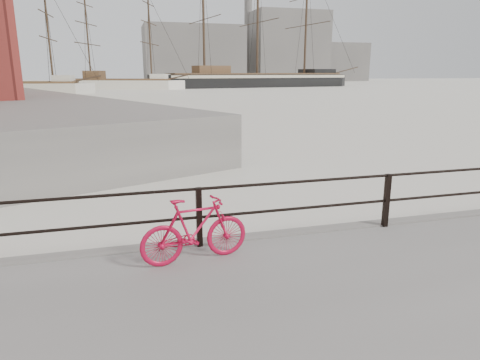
{
  "coord_description": "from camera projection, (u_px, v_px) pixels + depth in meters",
  "views": [
    {
      "loc": [
        -4.63,
        -6.69,
        3.14
      ],
      "look_at": [
        -2.35,
        1.5,
        1.0
      ],
      "focal_mm": 32.0,
      "sensor_mm": 36.0,
      "label": 1
    }
  ],
  "objects": [
    {
      "name": "schooner_mid",
      "position": [
        122.0,
        89.0,
        83.29
      ],
      "size": [
        29.03,
        20.13,
        19.43
      ],
      "primitive_type": null,
      "rotation": [
        0.0,
        0.0,
        -0.37
      ],
      "color": "white",
      "rests_on": "ground"
    },
    {
      "name": "schooner_left",
      "position": [
        16.0,
        94.0,
        64.71
      ],
      "size": [
        25.24,
        13.01,
        18.55
      ],
      "primitive_type": null,
      "rotation": [
        0.0,
        0.0,
        -0.08
      ],
      "color": "beige",
      "rests_on": "ground"
    },
    {
      "name": "smokestack",
      "position": [
        248.0,
        19.0,
        153.9
      ],
      "size": [
        2.8,
        2.8,
        44.0
      ],
      "primitive_type": "cylinder",
      "color": "gray",
      "rests_on": "ground"
    },
    {
      "name": "guardrail",
      "position": [
        387.0,
        201.0,
        7.88
      ],
      "size": [
        28.0,
        0.1,
        1.0
      ],
      "primitive_type": null,
      "color": "black",
      "rests_on": "promenade"
    },
    {
      "name": "industrial_east",
      "position": [
        336.0,
        62.0,
        166.92
      ],
      "size": [
        20.0,
        16.0,
        14.0
      ],
      "primitive_type": "cube",
      "color": "gray",
      "rests_on": "ground"
    },
    {
      "name": "industrial_west",
      "position": [
        193.0,
        54.0,
        142.02
      ],
      "size": [
        32.0,
        18.0,
        18.0
      ],
      "primitive_type": "cube",
      "color": "gray",
      "rests_on": "ground"
    },
    {
      "name": "industrial_mid",
      "position": [
        286.0,
        47.0,
        155.05
      ],
      "size": [
        26.0,
        20.0,
        24.0
      ],
      "primitive_type": "cube",
      "color": "gray",
      "rests_on": "ground"
    },
    {
      "name": "bicycle",
      "position": [
        195.0,
        230.0,
        6.41
      ],
      "size": [
        1.68,
        0.48,
        1.0
      ],
      "primitive_type": "imported",
      "rotation": [
        0.0,
        0.0,
        0.14
      ],
      "color": "red",
      "rests_on": "promenade"
    },
    {
      "name": "ground",
      "position": [
        378.0,
        241.0,
        8.22
      ],
      "size": [
        400.0,
        400.0,
        0.0
      ],
      "primitive_type": "plane",
      "color": "white",
      "rests_on": "ground"
    },
    {
      "name": "barque_black",
      "position": [
        257.0,
        87.0,
        95.05
      ],
      "size": [
        56.83,
        27.03,
        31.26
      ],
      "primitive_type": null,
      "rotation": [
        0.0,
        0.0,
        0.17
      ],
      "color": "black",
      "rests_on": "ground"
    }
  ]
}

